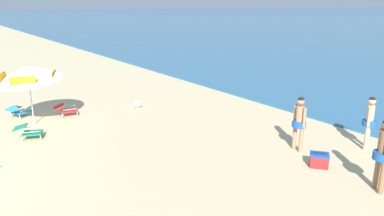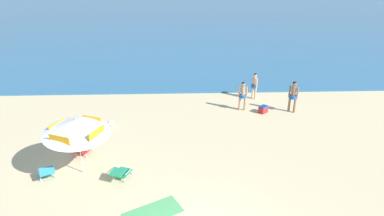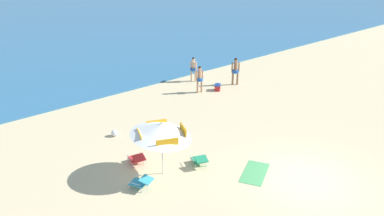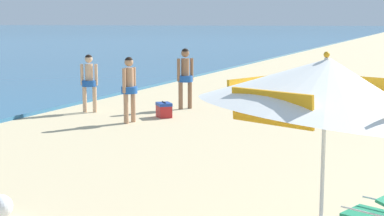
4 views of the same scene
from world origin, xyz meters
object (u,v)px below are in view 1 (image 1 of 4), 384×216
object	(u,v)px
person_standing_beside	(370,119)
person_wading_in	(299,120)
lounge_chair_beside_umbrella	(28,131)
person_standing_near_shore	(383,150)
beach_ball	(137,104)
beach_umbrella_striped_main	(28,73)
lounge_chair_facing_sea	(65,109)
cooler_box	(319,160)
lounge_chair_under_umbrella	(19,111)

from	to	relation	value
person_standing_beside	person_wading_in	bearing A→B (deg)	-120.62
lounge_chair_beside_umbrella	person_standing_near_shore	xyz separation A→B (m)	(8.57, 6.20, 0.77)
beach_ball	beach_umbrella_striped_main	bearing A→B (deg)	-92.87
beach_umbrella_striped_main	person_wading_in	size ratio (longest dim) A/B	1.99
lounge_chair_facing_sea	cooler_box	size ratio (longest dim) A/B	1.58
beach_umbrella_striped_main	lounge_chair_under_umbrella	distance (m)	2.10
cooler_box	beach_ball	bearing A→B (deg)	-170.06
lounge_chair_beside_umbrella	beach_ball	size ratio (longest dim) A/B	3.06
lounge_chair_beside_umbrella	person_standing_near_shore	size ratio (longest dim) A/B	0.55
beach_umbrella_striped_main	person_standing_beside	xyz separation A→B (m)	(8.46, 8.01, -1.00)
lounge_chair_facing_sea	beach_umbrella_striped_main	bearing A→B (deg)	-73.12
lounge_chair_facing_sea	beach_ball	bearing A→B (deg)	78.26
lounge_chair_beside_umbrella	person_wading_in	world-z (taller)	person_wading_in
lounge_chair_under_umbrella	beach_ball	bearing A→B (deg)	72.26
lounge_chair_beside_umbrella	person_standing_near_shore	distance (m)	10.60
beach_umbrella_striped_main	person_standing_near_shore	xyz separation A→B (m)	(10.10, 5.71, -0.91)
beach_umbrella_striped_main	cooler_box	distance (m)	10.33
lounge_chair_beside_umbrella	beach_ball	world-z (taller)	lounge_chair_beside_umbrella
person_standing_near_shore	person_wading_in	size ratio (longest dim) A/B	1.06
lounge_chair_under_umbrella	person_wading_in	size ratio (longest dim) A/B	0.59
person_standing_beside	beach_umbrella_striped_main	bearing A→B (deg)	-136.59
person_standing_beside	person_wading_in	xyz separation A→B (m)	(-1.13, -1.90, 0.02)
person_wading_in	lounge_chair_beside_umbrella	bearing A→B (deg)	-131.35
lounge_chair_facing_sea	lounge_chair_beside_umbrella	bearing A→B (deg)	-42.74
lounge_chair_under_umbrella	lounge_chair_facing_sea	distance (m)	1.80
beach_umbrella_striped_main	lounge_chair_under_umbrella	world-z (taller)	beach_umbrella_striped_main
lounge_chair_beside_umbrella	beach_umbrella_striped_main	bearing A→B (deg)	162.41
lounge_chair_beside_umbrella	cooler_box	xyz separation A→B (m)	(6.93, 6.14, -0.08)
lounge_chair_under_umbrella	beach_umbrella_striped_main	bearing A→B (deg)	13.59
person_standing_near_shore	person_standing_beside	size ratio (longest dim) A/B	1.09
lounge_chair_under_umbrella	person_standing_beside	bearing A→B (deg)	40.58
lounge_chair_facing_sea	person_wading_in	size ratio (longest dim) A/B	0.56
lounge_chair_beside_umbrella	cooler_box	world-z (taller)	lounge_chair_beside_umbrella
person_standing_beside	cooler_box	xyz separation A→B (m)	(0.00, -2.35, -0.76)
person_standing_near_shore	cooler_box	world-z (taller)	person_standing_near_shore
person_standing_beside	lounge_chair_under_umbrella	bearing A→B (deg)	-139.42
person_standing_near_shore	beach_ball	xyz separation A→B (m)	(-9.89, -1.50, -0.88)
lounge_chair_under_umbrella	cooler_box	xyz separation A→B (m)	(9.69, 5.95, -0.08)
lounge_chair_under_umbrella	person_standing_beside	size ratio (longest dim) A/B	0.60
person_wading_in	beach_ball	bearing A→B (deg)	-165.09
lounge_chair_beside_umbrella	person_wading_in	xyz separation A→B (m)	(5.80, 6.59, 0.70)
beach_umbrella_striped_main	lounge_chair_facing_sea	distance (m)	2.16
person_standing_beside	beach_ball	xyz separation A→B (m)	(-8.25, -3.80, -0.80)
beach_ball	person_standing_beside	bearing A→B (deg)	24.72
beach_umbrella_striped_main	beach_ball	world-z (taller)	beach_umbrella_striped_main
person_wading_in	beach_ball	xyz separation A→B (m)	(-7.13, -1.90, -0.82)
lounge_chair_under_umbrella	person_standing_near_shore	distance (m)	12.85
beach_umbrella_striped_main	person_wading_in	bearing A→B (deg)	39.76
person_wading_in	person_standing_near_shore	bearing A→B (deg)	-8.13
cooler_box	person_standing_beside	bearing A→B (deg)	90.01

